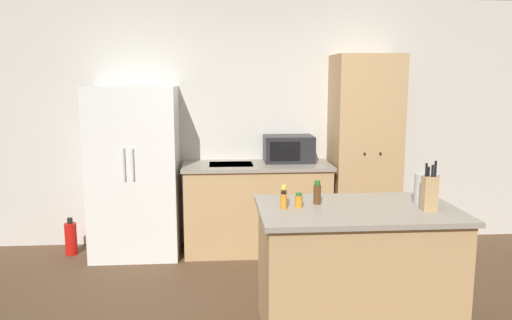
# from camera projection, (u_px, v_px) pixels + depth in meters

# --- Properties ---
(wall_back) EXTENTS (7.20, 0.06, 2.60)m
(wall_back) POSITION_uv_depth(u_px,v_px,m) (271.00, 123.00, 5.37)
(wall_back) COLOR beige
(wall_back) RESTS_ON ground_plane
(refrigerator) EXTENTS (0.86, 0.67, 1.70)m
(refrigerator) POSITION_uv_depth(u_px,v_px,m) (135.00, 172.00, 4.99)
(refrigerator) COLOR white
(refrigerator) RESTS_ON ground_plane
(back_counter) EXTENTS (1.51, 0.65, 0.91)m
(back_counter) POSITION_uv_depth(u_px,v_px,m) (257.00, 207.00, 5.17)
(back_counter) COLOR tan
(back_counter) RESTS_ON ground_plane
(pantry_cabinet) EXTENTS (0.66, 0.59, 2.02)m
(pantry_cabinet) POSITION_uv_depth(u_px,v_px,m) (364.00, 153.00, 5.18)
(pantry_cabinet) COLOR tan
(pantry_cabinet) RESTS_ON ground_plane
(kitchen_island) EXTENTS (1.37, 0.86, 0.90)m
(kitchen_island) POSITION_uv_depth(u_px,v_px,m) (355.00, 269.00, 3.50)
(kitchen_island) COLOR tan
(kitchen_island) RESTS_ON ground_plane
(microwave) EXTENTS (0.51, 0.36, 0.27)m
(microwave) POSITION_uv_depth(u_px,v_px,m) (289.00, 149.00, 5.20)
(microwave) COLOR #232326
(microwave) RESTS_ON back_counter
(knife_block) EXTENTS (0.09, 0.08, 0.34)m
(knife_block) POSITION_uv_depth(u_px,v_px,m) (429.00, 192.00, 3.33)
(knife_block) COLOR tan
(knife_block) RESTS_ON kitchen_island
(spice_bottle_tall_dark) EXTENTS (0.05, 0.05, 0.17)m
(spice_bottle_tall_dark) POSITION_uv_depth(u_px,v_px,m) (317.00, 193.00, 3.51)
(spice_bottle_tall_dark) COLOR #563319
(spice_bottle_tall_dark) RESTS_ON kitchen_island
(spice_bottle_short_red) EXTENTS (0.05, 0.05, 0.10)m
(spice_bottle_short_red) POSITION_uv_depth(u_px,v_px,m) (299.00, 201.00, 3.43)
(spice_bottle_short_red) COLOR orange
(spice_bottle_short_red) RESTS_ON kitchen_island
(spice_bottle_amber_oil) EXTENTS (0.05, 0.05, 0.14)m
(spice_bottle_amber_oil) POSITION_uv_depth(u_px,v_px,m) (284.00, 196.00, 3.48)
(spice_bottle_amber_oil) COLOR orange
(spice_bottle_amber_oil) RESTS_ON kitchen_island
(spice_bottle_green_herb) EXTENTS (0.05, 0.05, 0.13)m
(spice_bottle_green_herb) POSITION_uv_depth(u_px,v_px,m) (284.00, 200.00, 3.39)
(spice_bottle_green_herb) COLOR orange
(spice_bottle_green_herb) RESTS_ON kitchen_island
(kettle) EXTENTS (0.16, 0.16, 0.24)m
(kettle) POSITION_uv_depth(u_px,v_px,m) (426.00, 189.00, 3.50)
(kettle) COLOR #B2B5B7
(kettle) RESTS_ON kitchen_island
(fire_extinguisher) EXTENTS (0.12, 0.12, 0.38)m
(fire_extinguisher) POSITION_uv_depth(u_px,v_px,m) (71.00, 238.00, 5.07)
(fire_extinguisher) COLOR red
(fire_extinguisher) RESTS_ON ground_plane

